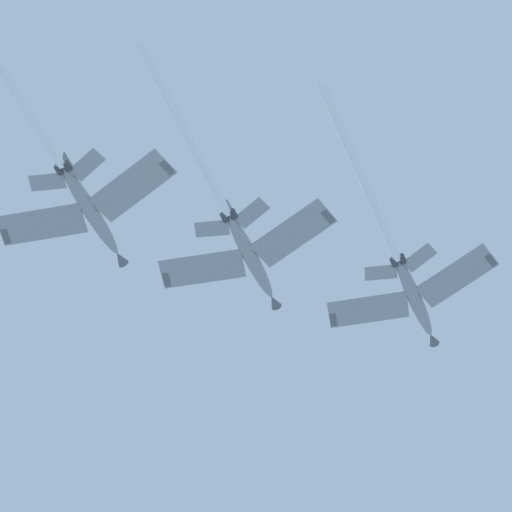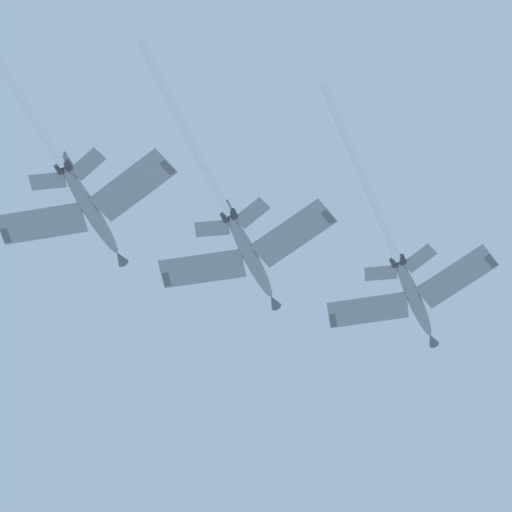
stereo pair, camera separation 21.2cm
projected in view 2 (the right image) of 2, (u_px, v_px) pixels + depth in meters
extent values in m
ellipsoid|color=gray|center=(414.00, 298.00, 131.20)|extent=(2.76, 12.12, 3.81)
cone|color=#595E60|center=(432.00, 339.00, 134.96)|extent=(1.37, 1.92, 1.50)
ellipsoid|color=black|center=(419.00, 308.00, 132.87)|extent=(1.28, 3.01, 1.46)
cube|color=gray|center=(368.00, 310.00, 131.53)|extent=(9.67, 6.37, 0.94)
cube|color=#595E60|center=(333.00, 320.00, 132.13)|extent=(1.26, 1.92, 0.49)
cube|color=gray|center=(457.00, 277.00, 129.81)|extent=(9.42, 4.84, 0.94)
cube|color=#595E60|center=(491.00, 261.00, 129.08)|extent=(0.95, 1.87, 0.49)
cube|color=gray|center=(381.00, 273.00, 128.77)|extent=(4.02, 3.08, 0.53)
cube|color=gray|center=(420.00, 258.00, 128.03)|extent=(3.90, 2.53, 0.53)
cube|color=#595E60|center=(398.00, 260.00, 129.65)|extent=(0.46, 2.93, 3.24)
cylinder|color=#38383D|center=(394.00, 262.00, 127.95)|extent=(0.91, 1.22, 0.99)
cylinder|color=#38383D|center=(402.00, 260.00, 127.80)|extent=(0.91, 1.22, 0.99)
cylinder|color=white|center=(362.00, 177.00, 121.16)|extent=(3.19, 23.23, 5.79)
ellipsoid|color=gray|center=(250.00, 256.00, 125.11)|extent=(2.81, 12.14, 3.59)
cone|color=#595E60|center=(274.00, 301.00, 128.75)|extent=(1.37, 1.91, 1.48)
ellipsoid|color=black|center=(257.00, 268.00, 126.74)|extent=(1.29, 3.00, 1.41)
cube|color=gray|center=(202.00, 269.00, 125.44)|extent=(9.68, 6.41, 0.87)
cube|color=#595E60|center=(167.00, 279.00, 126.04)|extent=(1.26, 1.92, 0.46)
cube|color=gray|center=(293.00, 234.00, 123.73)|extent=(9.42, 4.82, 0.87)
cube|color=#595E60|center=(328.00, 217.00, 123.01)|extent=(0.95, 1.87, 0.46)
cube|color=gray|center=(212.00, 229.00, 122.75)|extent=(4.02, 3.10, 0.49)
cube|color=gray|center=(252.00, 213.00, 122.02)|extent=(3.90, 2.52, 0.49)
cube|color=#595E60|center=(232.00, 215.00, 123.64)|extent=(0.47, 2.89, 3.20)
cylinder|color=#38383D|center=(225.00, 217.00, 121.94)|extent=(0.91, 1.21, 0.97)
cylinder|color=#38383D|center=(233.00, 214.00, 121.79)|extent=(0.91, 1.21, 0.97)
cylinder|color=white|center=(186.00, 133.00, 116.00)|extent=(2.98, 20.91, 4.82)
ellipsoid|color=gray|center=(91.00, 210.00, 121.23)|extent=(2.63, 12.13, 3.60)
cone|color=#595E60|center=(120.00, 258.00, 124.87)|extent=(1.35, 1.89, 1.48)
ellipsoid|color=black|center=(100.00, 222.00, 122.86)|extent=(1.25, 2.99, 1.41)
cube|color=gray|center=(42.00, 224.00, 121.60)|extent=(9.67, 6.30, 0.88)
cube|color=#595E60|center=(6.00, 235.00, 122.21)|extent=(1.24, 1.92, 0.46)
cube|color=gray|center=(133.00, 185.00, 119.83)|extent=(9.45, 4.95, 0.88)
cube|color=#595E60|center=(168.00, 168.00, 119.08)|extent=(0.97, 1.88, 0.46)
cube|color=gray|center=(48.00, 181.00, 118.89)|extent=(4.02, 3.06, 0.50)
cube|color=gray|center=(87.00, 164.00, 118.13)|extent=(3.91, 2.56, 0.50)
cube|color=#595E60|center=(69.00, 167.00, 119.77)|extent=(0.43, 2.89, 3.20)
cylinder|color=#38383D|center=(60.00, 169.00, 118.07)|extent=(0.89, 1.20, 0.97)
cylinder|color=#38383D|center=(68.00, 165.00, 117.92)|extent=(0.89, 1.20, 0.97)
cylinder|color=white|center=(5.00, 72.00, 111.66)|extent=(2.83, 22.67, 5.19)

